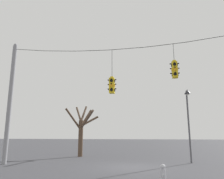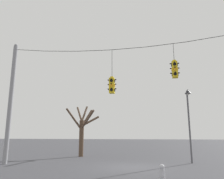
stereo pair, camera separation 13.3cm
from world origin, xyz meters
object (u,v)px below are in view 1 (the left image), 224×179
utility_pole_left (10,101)px  traffic_light_near_left_pole (175,69)px  street_lamp (188,109)px  bare_tree (82,129)px  traffic_light_over_intersection (112,85)px  fire_hydrant (163,173)px

utility_pole_left → traffic_light_near_left_pole: 11.64m
utility_pole_left → street_lamp: (12.56, 2.98, -0.56)m
street_lamp → bare_tree: street_lamp is taller
traffic_light_over_intersection → fire_hydrant: bearing=-53.2°
traffic_light_over_intersection → fire_hydrant: 6.88m
bare_tree → fire_hydrant: (7.21, -10.22, -2.14)m
utility_pole_left → traffic_light_near_left_pole: size_ratio=3.86×
traffic_light_near_left_pole → street_lamp: size_ratio=0.43×
utility_pole_left → bare_tree: (3.26, 6.25, -1.83)m
bare_tree → fire_hydrant: bearing=-54.8°
traffic_light_over_intersection → bare_tree: bearing=124.1°
traffic_light_over_intersection → traffic_light_near_left_pole: traffic_light_near_left_pole is taller
traffic_light_over_intersection → traffic_light_near_left_pole: (4.03, -0.00, 0.83)m
bare_tree → traffic_light_over_intersection: bearing=-55.9°
traffic_light_over_intersection → street_lamp: (5.06, 2.98, -1.35)m
bare_tree → street_lamp: bearing=-19.4°
bare_tree → traffic_light_near_left_pole: bearing=-37.1°
traffic_light_near_left_pole → bare_tree: (-8.27, 6.25, -3.46)m
bare_tree → fire_hydrant: bare_tree is taller
utility_pole_left → street_lamp: 12.92m
utility_pole_left → bare_tree: size_ratio=1.81×
traffic_light_over_intersection → traffic_light_near_left_pole: 4.12m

